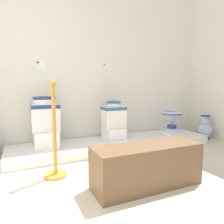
# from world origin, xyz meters

# --- Properties ---
(ground_plane) EXTENTS (5.81, 5.39, 0.02)m
(ground_plane) POSITION_xyz_m (1.91, 0.69, -0.01)
(ground_plane) COLOR beige
(wall_back) EXTENTS (4.01, 0.06, 3.29)m
(wall_back) POSITION_xyz_m (1.91, 2.62, 1.65)
(wall_back) COLOR white
(wall_back) RESTS_ON ground_plane
(display_platform) EXTENTS (3.12, 0.76, 0.12)m
(display_platform) POSITION_xyz_m (1.91, 2.19, 0.06)
(display_platform) COLOR white
(display_platform) RESTS_ON ground_plane
(plinth_block_squat_floral) EXTENTS (0.32, 0.40, 0.22)m
(plinth_block_squat_floral) POSITION_xyz_m (0.88, 2.26, 0.23)
(plinth_block_squat_floral) COLOR white
(plinth_block_squat_floral) RESTS_ON display_platform
(antique_toilet_squat_floral) EXTENTS (0.37, 0.32, 0.47)m
(antique_toilet_squat_floral) POSITION_xyz_m (0.88, 2.26, 0.58)
(antique_toilet_squat_floral) COLOR white
(antique_toilet_squat_floral) RESTS_ON plinth_block_squat_floral
(plinth_block_broad_patterned) EXTENTS (0.30, 0.33, 0.18)m
(plinth_block_broad_patterned) POSITION_xyz_m (1.92, 2.27, 0.21)
(plinth_block_broad_patterned) COLOR white
(plinth_block_broad_patterned) RESTS_ON display_platform
(antique_toilet_broad_patterned) EXTENTS (0.34, 0.26, 0.42)m
(antique_toilet_broad_patterned) POSITION_xyz_m (1.92, 2.27, 0.51)
(antique_toilet_broad_patterned) COLOR white
(antique_toilet_broad_patterned) RESTS_ON plinth_block_broad_patterned
(plinth_block_leftmost) EXTENTS (0.29, 0.28, 0.05)m
(plinth_block_leftmost) POSITION_xyz_m (2.97, 2.15, 0.15)
(plinth_block_leftmost) COLOR white
(plinth_block_leftmost) RESTS_ON display_platform
(antique_toilet_leftmost) EXTENTS (0.36, 0.36, 0.36)m
(antique_toilet_leftmost) POSITION_xyz_m (2.97, 2.15, 0.39)
(antique_toilet_leftmost) COLOR silver
(antique_toilet_leftmost) RESTS_ON plinth_block_leftmost
(info_placard_first) EXTENTS (0.13, 0.01, 0.14)m
(info_placard_first) POSITION_xyz_m (0.88, 2.58, 1.25)
(info_placard_first) COLOR white
(info_placard_second) EXTENTS (0.14, 0.01, 0.12)m
(info_placard_second) POSITION_xyz_m (1.93, 2.58, 1.27)
(info_placard_second) COLOR white
(decorative_vase_spare) EXTENTS (0.26, 0.26, 0.43)m
(decorative_vase_spare) POSITION_xyz_m (3.61, 2.00, 0.19)
(decorative_vase_spare) COLOR navy
(decorative_vase_spare) RESTS_ON ground_plane
(stanchion_post_near_left) EXTENTS (0.24, 0.24, 1.01)m
(stanchion_post_near_left) POSITION_xyz_m (0.88, 1.49, 0.31)
(stanchion_post_near_left) COLOR gold
(stanchion_post_near_left) RESTS_ON ground_plane
(museum_bench) EXTENTS (1.04, 0.36, 0.40)m
(museum_bench) POSITION_xyz_m (1.63, 0.91, 0.20)
(museum_bench) COLOR brown
(museum_bench) RESTS_ON ground_plane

